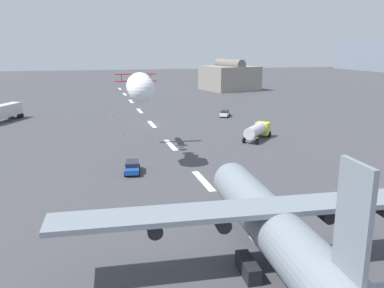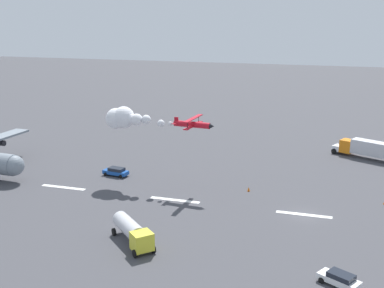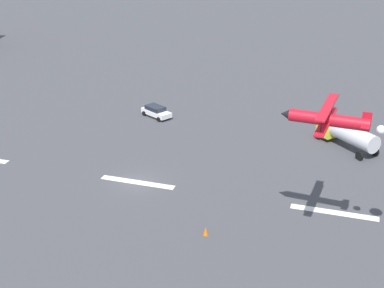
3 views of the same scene
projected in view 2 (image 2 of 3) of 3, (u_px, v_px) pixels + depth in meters
The scene contains 10 objects.
ground_plane at pixel (304, 215), 71.46m from camera, with size 440.00×440.00×0.00m, color #424247.
runway_stripe_4 at pixel (304, 215), 71.46m from camera, with size 8.00×0.90×0.01m, color white.
runway_stripe_5 at pixel (175, 200), 77.07m from camera, with size 8.00×0.90×0.01m, color white.
runway_stripe_6 at pixel (63, 187), 82.68m from camera, with size 8.00×0.90×0.01m, color white.
stunt_biplane_red at pixel (127, 119), 83.09m from camera, with size 19.33×6.74×3.91m.
semi_truck_orange at pixel (373, 149), 97.82m from camera, with size 14.96×9.20×3.70m.
fuel_tanker_truck at pixel (133, 231), 61.91m from camera, with size 7.67×7.45×2.90m.
followme_car_yellow at pixel (116, 171), 88.42m from camera, with size 4.79×2.52×1.52m.
airport_staff_sedan at pixel (340, 279), 52.54m from camera, with size 4.79×3.76×1.52m.
traffic_cone_far at pixel (249, 189), 80.76m from camera, with size 0.44×0.44×0.75m, color orange.
Camera 2 is at (-4.06, 68.31, 28.11)m, focal length 46.25 mm.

